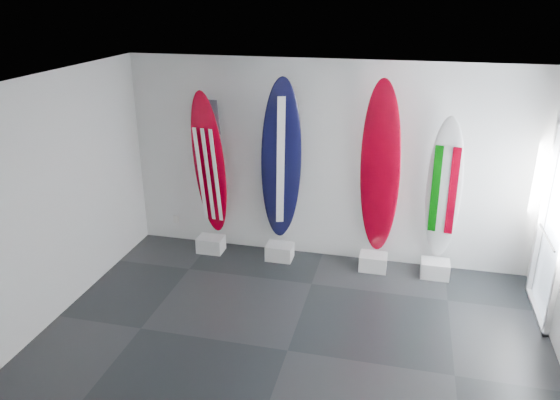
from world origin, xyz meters
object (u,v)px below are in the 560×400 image
(surfboard_navy, at_px, (281,163))
(surfboard_italy, at_px, (444,190))
(surfboard_usa, at_px, (209,165))
(surfboard_swiss, at_px, (380,170))

(surfboard_navy, relative_size, surfboard_italy, 1.22)
(surfboard_navy, bearing_deg, surfboard_usa, 162.33)
(surfboard_usa, distance_m, surfboard_swiss, 2.55)
(surfboard_italy, bearing_deg, surfboard_swiss, -169.65)
(surfboard_swiss, bearing_deg, surfboard_italy, 14.35)
(surfboard_navy, xyz_separation_m, surfboard_swiss, (1.42, 0.00, 0.01))
(surfboard_usa, height_order, surfboard_italy, surfboard_usa)
(surfboard_usa, bearing_deg, surfboard_italy, 7.89)
(surfboard_usa, relative_size, surfboard_italy, 1.10)
(surfboard_swiss, bearing_deg, surfboard_usa, -165.65)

